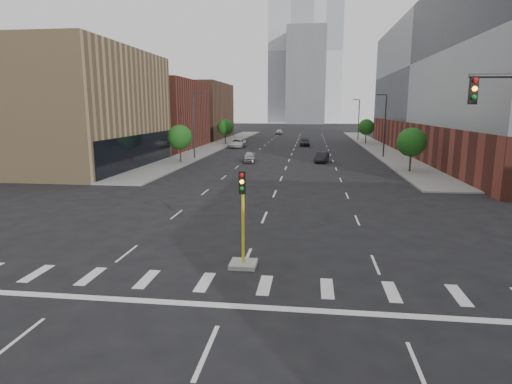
% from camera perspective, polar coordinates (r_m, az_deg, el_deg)
% --- Properties ---
extents(sidewalk_left_far, '(5.00, 92.00, 0.15)m').
position_cam_1_polar(sidewalk_left_far, '(85.41, -4.89, 6.33)').
color(sidewalk_left_far, gray).
rests_on(sidewalk_left_far, ground).
extents(sidewalk_right_far, '(5.00, 92.00, 0.15)m').
position_cam_1_polar(sidewalk_right_far, '(84.38, 15.56, 5.91)').
color(sidewalk_right_far, gray).
rests_on(sidewalk_right_far, ground).
extents(building_left_mid, '(20.00, 24.00, 14.00)m').
position_cam_1_polar(building_left_mid, '(57.85, -24.85, 10.01)').
color(building_left_mid, tan).
rests_on(building_left_mid, ground).
extents(building_left_far_a, '(20.00, 22.00, 12.00)m').
position_cam_1_polar(building_left_far_a, '(81.14, -14.98, 9.95)').
color(building_left_far_a, brown).
rests_on(building_left_far_a, ground).
extents(building_left_far_b, '(20.00, 24.00, 13.00)m').
position_cam_1_polar(building_left_far_b, '(105.69, -9.62, 10.61)').
color(building_left_far_b, brown).
rests_on(building_left_far_b, ground).
extents(building_right_main, '(24.00, 70.00, 22.00)m').
position_cam_1_polar(building_right_main, '(74.26, 29.02, 12.76)').
color(building_right_main, brown).
rests_on(building_right_main, ground).
extents(tower_left, '(22.00, 22.00, 70.00)m').
position_cam_1_polar(tower_left, '(231.17, 4.74, 17.97)').
color(tower_left, '#B2B7BC').
rests_on(tower_left, ground).
extents(tower_right, '(20.00, 20.00, 80.00)m').
position_cam_1_polar(tower_right, '(271.32, 9.15, 17.90)').
color(tower_right, '#B2B7BC').
rests_on(tower_right, ground).
extents(tower_mid, '(18.00, 18.00, 44.00)m').
position_cam_1_polar(tower_mid, '(209.77, 6.68, 15.07)').
color(tower_mid, slate).
rests_on(tower_mid, ground).
extents(median_traffic_signal, '(1.20, 1.20, 4.40)m').
position_cam_1_polar(median_traffic_signal, '(19.39, -1.73, -7.21)').
color(median_traffic_signal, '#999993').
rests_on(median_traffic_signal, ground).
extents(streetlight_right_a, '(1.60, 0.22, 9.07)m').
position_cam_1_polar(streetlight_right_a, '(65.10, 16.75, 8.80)').
color(streetlight_right_a, '#2D2D30').
rests_on(streetlight_right_a, ground).
extents(streetlight_right_b, '(1.60, 0.22, 9.07)m').
position_cam_1_polar(streetlight_right_b, '(99.79, 13.49, 9.59)').
color(streetlight_right_b, '#2D2D30').
rests_on(streetlight_right_b, ground).
extents(streetlight_left, '(1.60, 0.22, 9.07)m').
position_cam_1_polar(streetlight_left, '(61.46, -8.24, 9.05)').
color(streetlight_left, '#2D2D30').
rests_on(streetlight_left, ground).
extents(tree_left_near, '(3.20, 3.20, 4.85)m').
position_cam_1_polar(tree_left_near, '(56.91, -10.12, 7.21)').
color(tree_left_near, '#382619').
rests_on(tree_left_near, ground).
extents(tree_left_far, '(3.20, 3.20, 4.85)m').
position_cam_1_polar(tree_left_far, '(85.97, -4.13, 8.59)').
color(tree_left_far, '#382619').
rests_on(tree_left_far, ground).
extents(tree_right_near, '(3.20, 3.20, 4.85)m').
position_cam_1_polar(tree_right_near, '(50.58, 20.04, 6.25)').
color(tree_right_near, '#382619').
rests_on(tree_right_near, ground).
extents(tree_right_far, '(3.20, 3.20, 4.85)m').
position_cam_1_polar(tree_right_far, '(89.98, 14.50, 8.38)').
color(tree_right_far, '#382619').
rests_on(tree_right_far, ground).
extents(car_near_left, '(1.98, 4.04, 1.33)m').
position_cam_1_polar(car_near_left, '(57.51, -0.90, 4.68)').
color(car_near_left, '#9E9EA2').
rests_on(car_near_left, ground).
extents(car_mid_right, '(2.10, 4.26, 1.34)m').
position_cam_1_polar(car_mid_right, '(57.89, 8.79, 4.60)').
color(car_mid_right, black).
rests_on(car_mid_right, ground).
extents(car_far_left, '(2.72, 5.73, 1.58)m').
position_cam_1_polar(car_far_left, '(79.40, -2.50, 6.53)').
color(car_far_left, silver).
rests_on(car_far_left, ground).
extents(car_deep_right, '(2.01, 4.75, 1.37)m').
position_cam_1_polar(car_deep_right, '(82.98, 6.51, 6.59)').
color(car_deep_right, black).
rests_on(car_deep_right, ground).
extents(car_distant, '(1.79, 4.33, 1.47)m').
position_cam_1_polar(car_distant, '(120.41, 3.12, 8.04)').
color(car_distant, silver).
rests_on(car_distant, ground).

